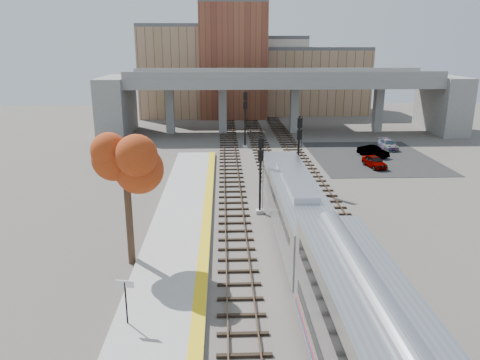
# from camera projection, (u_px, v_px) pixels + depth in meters

# --- Properties ---
(ground) EXTENTS (160.00, 160.00, 0.00)m
(ground) POSITION_uv_depth(u_px,v_px,m) (289.00, 264.00, 29.27)
(ground) COLOR #47423D
(ground) RESTS_ON ground
(platform) EXTENTS (4.50, 60.00, 0.35)m
(platform) POSITION_uv_depth(u_px,v_px,m) (173.00, 264.00, 28.96)
(platform) COLOR #9E9E99
(platform) RESTS_ON ground
(yellow_strip) EXTENTS (0.70, 60.00, 0.01)m
(yellow_strip) POSITION_uv_depth(u_px,v_px,m) (203.00, 261.00, 28.97)
(yellow_strip) COLOR yellow
(yellow_strip) RESTS_ON platform
(tracks) EXTENTS (10.70, 95.00, 0.25)m
(tracks) POSITION_uv_depth(u_px,v_px,m) (280.00, 199.00, 41.27)
(tracks) COLOR black
(tracks) RESTS_ON ground
(overpass) EXTENTS (54.00, 12.00, 9.50)m
(overpass) POSITION_uv_depth(u_px,v_px,m) (281.00, 94.00, 70.96)
(overpass) COLOR slate
(overpass) RESTS_ON ground
(buildings_far) EXTENTS (43.00, 21.00, 20.60)m
(buildings_far) POSITION_uv_depth(u_px,v_px,m) (249.00, 72.00, 90.92)
(buildings_far) COLOR #997559
(buildings_far) RESTS_ON ground
(parking_lot) EXTENTS (14.00, 18.00, 0.04)m
(parking_lot) POSITION_uv_depth(u_px,v_px,m) (372.00, 157.00, 56.62)
(parking_lot) COLOR black
(parking_lot) RESTS_ON ground
(locomotive) EXTENTS (3.02, 19.05, 4.10)m
(locomotive) POSITION_uv_depth(u_px,v_px,m) (294.00, 205.00, 33.24)
(locomotive) COLOR #A8AAB2
(locomotive) RESTS_ON ground
(signal_mast_near) EXTENTS (0.60, 0.64, 6.42)m
(signal_mast_near) POSITION_uv_depth(u_px,v_px,m) (260.00, 177.00, 37.14)
(signal_mast_near) COLOR #9E9E99
(signal_mast_near) RESTS_ON ground
(signal_mast_mid) EXTENTS (0.60, 0.64, 6.92)m
(signal_mast_mid) POSITION_uv_depth(u_px,v_px,m) (298.00, 154.00, 43.57)
(signal_mast_mid) COLOR #9E9E99
(signal_mast_mid) RESTS_ON ground
(signal_mast_far) EXTENTS (0.60, 0.64, 7.40)m
(signal_mast_far) POSITION_uv_depth(u_px,v_px,m) (245.00, 120.00, 60.93)
(signal_mast_far) COLOR #9E9E99
(signal_mast_far) RESTS_ON ground
(station_sign) EXTENTS (0.89, 0.22, 2.27)m
(station_sign) POSITION_uv_depth(u_px,v_px,m) (125.00, 293.00, 22.08)
(station_sign) COLOR black
(station_sign) RESTS_ON platform
(tree) EXTENTS (3.60, 3.60, 8.91)m
(tree) POSITION_uv_depth(u_px,v_px,m) (125.00, 161.00, 27.61)
(tree) COLOR #382619
(tree) RESTS_ON ground
(car_a) EXTENTS (2.18, 4.05, 1.31)m
(car_a) POSITION_uv_depth(u_px,v_px,m) (375.00, 162.00, 51.78)
(car_a) COLOR #99999E
(car_a) RESTS_ON parking_lot
(car_b) EXTENTS (3.41, 4.00, 1.30)m
(car_b) POSITION_uv_depth(u_px,v_px,m) (373.00, 151.00, 56.68)
(car_b) COLOR #99999E
(car_b) RESTS_ON parking_lot
(car_c) EXTENTS (1.84, 4.24, 1.21)m
(car_c) POSITION_uv_depth(u_px,v_px,m) (388.00, 144.00, 60.79)
(car_c) COLOR #99999E
(car_c) RESTS_ON parking_lot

